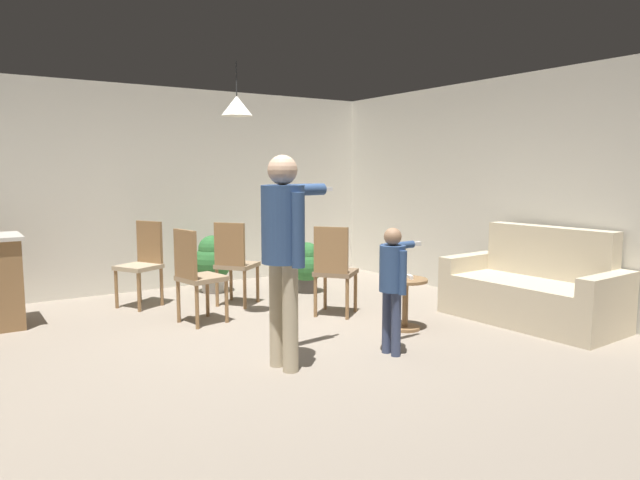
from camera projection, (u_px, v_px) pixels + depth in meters
The scene contains 15 objects.
ground at pixel (277, 346), 5.27m from camera, with size 7.68×7.68×0.00m, color gray.
wall_back at pixel (161, 189), 7.76m from camera, with size 6.40×0.10×2.70m, color silver.
wall_right at pixel (512, 191), 6.85m from camera, with size 0.10×6.40×2.70m, color silver.
couch_floral at pixel (534, 291), 6.10m from camera, with size 0.96×1.85×1.00m.
side_table_by_couch at pixel (405, 297), 5.80m from camera, with size 0.44×0.44×0.52m.
person_adult at pixel (284, 238), 4.57m from camera, with size 0.82×0.56×1.72m.
person_child at pixel (393, 276), 4.97m from camera, with size 0.57×0.35×1.12m.
dining_chair_by_counter at pixel (234, 260), 6.79m from camera, with size 0.59×0.59×1.00m.
dining_chair_near_wall at pixel (196, 272), 5.98m from camera, with size 0.49×0.49×1.00m.
dining_chair_centre_back at pixel (334, 267), 6.31m from camera, with size 0.59×0.59×1.00m.
dining_chair_spare at pixel (143, 260), 6.80m from camera, with size 0.57×0.57×1.00m.
potted_plant_corner at pixel (307, 265), 7.58m from camera, with size 0.43×0.43×0.66m.
potted_plant_by_wall at pixel (213, 261), 7.58m from camera, with size 0.49×0.49×0.75m.
spare_remote_on_table at pixel (410, 277), 5.78m from camera, with size 0.04×0.13×0.04m, color white.
ceiling_light_pendant at pixel (237, 106), 5.84m from camera, with size 0.32×0.32×0.55m.
Camera 1 is at (-2.47, -4.49, 1.60)m, focal length 32.38 mm.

